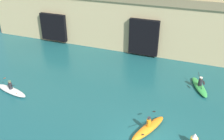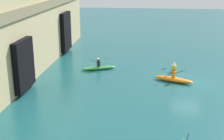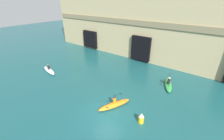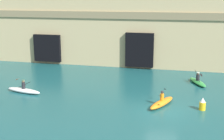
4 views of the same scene
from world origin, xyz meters
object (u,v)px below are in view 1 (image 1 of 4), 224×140
kayak_green (199,86)px  kayak_orange (148,128)px  kayak_white (11,90)px  marker_buoy (194,140)px

kayak_green → kayak_orange: (-2.92, -7.16, 0.03)m
kayak_white → kayak_green: (15.27, 6.72, -0.01)m
kayak_green → marker_buoy: 7.44m
kayak_white → kayak_green: kayak_white is taller
kayak_white → kayak_orange: size_ratio=1.04×
kayak_green → marker_buoy: size_ratio=3.52×
marker_buoy → kayak_white: bearing=177.3°
kayak_orange → kayak_green: bearing=0.8°
kayak_green → marker_buoy: (0.17, -7.44, 0.24)m
kayak_orange → marker_buoy: size_ratio=3.55×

